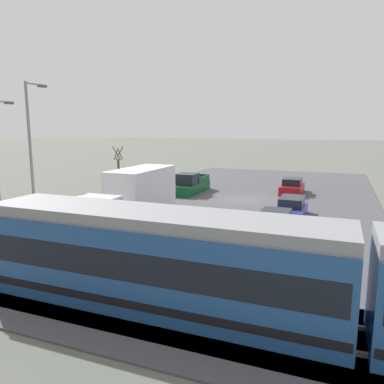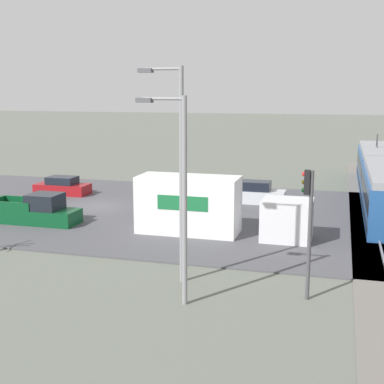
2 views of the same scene
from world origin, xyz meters
TOP-DOWN VIEW (x-y plane):
  - ground_plane at (0.00, 0.00)m, footprint 320.00×320.00m
  - road_surface at (0.00, 0.00)m, footprint 21.37×45.62m
  - light_rail_tram at (-8.35, 19.60)m, footprint 25.66×2.78m
  - box_truck at (5.04, 9.62)m, footprint 2.47×10.01m
  - pickup_truck at (5.42, -1.59)m, footprint 1.95×5.71m
  - sedan_car_0 at (-3.54, -4.73)m, footprint 1.86×4.30m
  - sedan_car_1 at (-4.65, 5.04)m, footprint 1.78×4.62m
  - sedan_car_2 at (-4.41, 10.58)m, footprint 1.78×4.57m
  - traffic_light_pole at (13.38, 15.52)m, footprint 0.28×0.47m
  - street_lamp_near_crossing at (15.18, 10.80)m, footprint 0.36×1.95m
  - street_lamp_mid_block at (12.78, 9.99)m, footprint 0.36×1.95m

SIDE VIEW (x-z plane):
  - ground_plane at x=0.00m, z-range 0.00..0.00m
  - road_surface at x=0.00m, z-range 0.00..0.08m
  - sedan_car_0 at x=-3.54m, z-range -0.04..1.37m
  - sedan_car_1 at x=-4.65m, z-range -0.05..1.39m
  - sedan_car_2 at x=-4.41m, z-range -0.06..1.54m
  - pickup_truck at x=5.42m, z-range -0.15..1.74m
  - box_truck at x=5.04m, z-range -0.05..3.26m
  - light_rail_tram at x=-8.35m, z-range -0.53..3.90m
  - traffic_light_pole at x=13.38m, z-range 0.78..6.01m
  - street_lamp_near_crossing at x=15.18m, z-range 0.62..8.70m
  - street_lamp_mid_block at x=12.78m, z-range 0.64..9.89m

